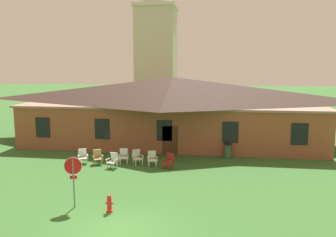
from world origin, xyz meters
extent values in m
plane|color=#336028|center=(0.00, 0.00, 0.00)|extent=(200.00, 200.00, 0.00)
cube|color=brown|center=(0.00, 17.14, 1.60)|extent=(23.23, 10.00, 3.20)
cube|color=#926D5E|center=(0.00, 17.14, 3.28)|extent=(23.69, 10.20, 0.16)
pyramid|color=black|center=(0.00, 17.14, 4.38)|extent=(24.16, 10.40, 2.04)
cube|color=black|center=(-9.29, 12.11, 1.76)|extent=(1.10, 0.06, 1.50)
cube|color=black|center=(-4.65, 12.11, 1.76)|extent=(1.10, 0.06, 1.50)
cube|color=black|center=(0.00, 12.11, 1.76)|extent=(1.10, 0.06, 1.50)
cube|color=black|center=(4.65, 12.11, 1.76)|extent=(1.10, 0.06, 1.50)
cube|color=black|center=(9.29, 12.11, 1.76)|extent=(1.10, 0.06, 1.50)
cube|color=#422819|center=(0.39, 12.11, 1.05)|extent=(1.10, 0.06, 2.10)
cube|color=beige|center=(-4.10, 32.19, 6.69)|extent=(4.80, 4.80, 13.38)
cube|color=silver|center=(-4.10, 32.19, 13.56)|extent=(5.18, 5.18, 0.36)
cylinder|color=slate|center=(-2.62, 2.14, 1.13)|extent=(0.07, 0.07, 2.27)
cylinder|color=white|center=(-2.63, 2.15, 1.94)|extent=(0.79, 0.19, 0.81)
cylinder|color=#B71414|center=(-2.62, 2.13, 1.94)|extent=(0.75, 0.18, 0.76)
cube|color=#B71414|center=(-2.62, 2.14, 1.42)|extent=(0.32, 0.09, 0.16)
cube|color=white|center=(-2.63, 2.15, 1.42)|extent=(0.34, 0.09, 0.18)
cube|color=white|center=(-4.62, 8.87, 0.18)|extent=(0.07, 0.07, 0.36)
cube|color=white|center=(-5.03, 8.66, 0.18)|extent=(0.07, 0.07, 0.36)
cube|color=white|center=(-4.82, 9.26, 0.18)|extent=(0.07, 0.07, 0.36)
cube|color=white|center=(-5.23, 9.05, 0.18)|extent=(0.07, 0.07, 0.36)
cube|color=white|center=(-4.93, 8.96, 0.39)|extent=(0.72, 0.71, 0.05)
cube|color=white|center=(-5.07, 9.24, 0.69)|extent=(0.54, 0.40, 0.54)
cube|color=white|center=(-4.66, 9.07, 0.58)|extent=(0.26, 0.45, 0.03)
cube|color=white|center=(-4.59, 8.93, 0.47)|extent=(0.05, 0.05, 0.22)
cube|color=white|center=(-5.18, 8.81, 0.58)|extent=(0.26, 0.45, 0.03)
cube|color=white|center=(-5.11, 8.67, 0.47)|extent=(0.05, 0.05, 0.22)
cube|color=tan|center=(-3.59, 8.85, 0.18)|extent=(0.07, 0.07, 0.36)
cube|color=tan|center=(-3.99, 8.64, 0.18)|extent=(0.07, 0.07, 0.36)
cube|color=tan|center=(-3.80, 9.24, 0.18)|extent=(0.07, 0.07, 0.36)
cube|color=tan|center=(-4.20, 9.03, 0.18)|extent=(0.07, 0.07, 0.36)
cube|color=tan|center=(-3.90, 8.94, 0.39)|extent=(0.72, 0.71, 0.05)
cube|color=tan|center=(-4.04, 9.21, 0.69)|extent=(0.54, 0.41, 0.54)
cube|color=tan|center=(-3.63, 9.06, 0.58)|extent=(0.28, 0.44, 0.03)
cube|color=tan|center=(-3.56, 8.92, 0.47)|extent=(0.05, 0.05, 0.22)
cube|color=tan|center=(-4.14, 8.78, 0.58)|extent=(0.28, 0.44, 0.03)
cube|color=tan|center=(-4.07, 8.64, 0.47)|extent=(0.05, 0.05, 0.22)
cube|color=white|center=(-2.57, 7.99, 0.18)|extent=(0.06, 0.06, 0.36)
cube|color=white|center=(-3.01, 8.10, 0.18)|extent=(0.06, 0.06, 0.36)
cube|color=white|center=(-2.46, 8.42, 0.18)|extent=(0.06, 0.06, 0.36)
cube|color=white|center=(-2.91, 8.53, 0.18)|extent=(0.06, 0.06, 0.36)
cube|color=white|center=(-2.74, 8.26, 0.39)|extent=(0.65, 0.63, 0.05)
cube|color=white|center=(-2.66, 8.56, 0.69)|extent=(0.54, 0.31, 0.54)
cube|color=white|center=(-2.46, 8.17, 0.58)|extent=(0.17, 0.47, 0.03)
cube|color=white|center=(-2.50, 8.02, 0.47)|extent=(0.05, 0.05, 0.22)
cube|color=white|center=(-3.03, 8.31, 0.58)|extent=(0.17, 0.47, 0.03)
cube|color=white|center=(-3.06, 8.15, 0.47)|extent=(0.05, 0.05, 0.22)
cube|color=silver|center=(-2.04, 9.27, 0.18)|extent=(0.06, 0.06, 0.36)
cube|color=silver|center=(-2.49, 9.17, 0.18)|extent=(0.06, 0.06, 0.36)
cube|color=silver|center=(-2.14, 9.70, 0.18)|extent=(0.06, 0.06, 0.36)
cube|color=silver|center=(-2.58, 9.60, 0.18)|extent=(0.06, 0.06, 0.36)
cube|color=silver|center=(-2.31, 9.43, 0.39)|extent=(0.64, 0.63, 0.05)
cube|color=silver|center=(-2.38, 9.74, 0.69)|extent=(0.54, 0.30, 0.54)
cube|color=silver|center=(-2.02, 9.48, 0.58)|extent=(0.16, 0.47, 0.03)
cube|color=silver|center=(-1.99, 9.32, 0.47)|extent=(0.05, 0.05, 0.22)
cube|color=silver|center=(-2.59, 9.35, 0.58)|extent=(0.16, 0.47, 0.03)
cube|color=silver|center=(-2.55, 9.19, 0.47)|extent=(0.05, 0.05, 0.22)
cube|color=silver|center=(-1.02, 9.26, 0.18)|extent=(0.07, 0.07, 0.36)
cube|color=silver|center=(-1.40, 9.00, 0.18)|extent=(0.07, 0.07, 0.36)
cube|color=silver|center=(-1.27, 9.63, 0.18)|extent=(0.07, 0.07, 0.36)
cube|color=silver|center=(-1.65, 9.37, 0.18)|extent=(0.07, 0.07, 0.36)
cube|color=silver|center=(-1.34, 9.31, 0.39)|extent=(0.74, 0.73, 0.05)
cube|color=silver|center=(-1.51, 9.57, 0.69)|extent=(0.53, 0.45, 0.54)
cube|color=silver|center=(-1.09, 9.46, 0.58)|extent=(0.31, 0.42, 0.03)
cube|color=silver|center=(-1.00, 9.33, 0.47)|extent=(0.06, 0.06, 0.22)
cube|color=silver|center=(-1.57, 9.13, 0.58)|extent=(0.31, 0.42, 0.03)
cube|color=silver|center=(-1.47, 9.00, 0.47)|extent=(0.06, 0.06, 0.22)
cube|color=silver|center=(-0.05, 8.92, 0.18)|extent=(0.06, 0.06, 0.36)
cube|color=silver|center=(-0.49, 8.80, 0.18)|extent=(0.06, 0.06, 0.36)
cube|color=silver|center=(-0.17, 9.35, 0.18)|extent=(0.06, 0.06, 0.36)
cube|color=silver|center=(-0.61, 9.22, 0.18)|extent=(0.06, 0.06, 0.36)
cube|color=silver|center=(-0.33, 9.07, 0.39)|extent=(0.66, 0.65, 0.05)
cube|color=silver|center=(-0.42, 9.37, 0.69)|extent=(0.55, 0.33, 0.54)
cube|color=silver|center=(-0.05, 9.13, 0.58)|extent=(0.19, 0.47, 0.03)
cube|color=silver|center=(0.00, 8.98, 0.47)|extent=(0.05, 0.05, 0.22)
cube|color=silver|center=(-0.61, 8.97, 0.58)|extent=(0.19, 0.47, 0.03)
cube|color=silver|center=(-0.56, 8.82, 0.47)|extent=(0.05, 0.05, 0.22)
cube|color=maroon|center=(0.84, 8.37, 0.18)|extent=(0.07, 0.07, 0.36)
cube|color=maroon|center=(0.43, 8.58, 0.18)|extent=(0.07, 0.07, 0.36)
cube|color=maroon|center=(1.04, 8.77, 0.18)|extent=(0.07, 0.07, 0.36)
cube|color=maroon|center=(0.62, 8.97, 0.18)|extent=(0.07, 0.07, 0.36)
cube|color=maroon|center=(0.73, 8.67, 0.39)|extent=(0.71, 0.70, 0.05)
cube|color=maroon|center=(0.87, 8.95, 0.69)|extent=(0.54, 0.40, 0.54)
cube|color=maroon|center=(0.98, 8.53, 0.58)|extent=(0.26, 0.45, 0.03)
cube|color=maroon|center=(0.91, 8.38, 0.47)|extent=(0.05, 0.05, 0.22)
cube|color=maroon|center=(0.46, 8.78, 0.58)|extent=(0.26, 0.45, 0.03)
cube|color=maroon|center=(0.39, 8.64, 0.47)|extent=(0.05, 0.05, 0.22)
cylinder|color=red|center=(-0.90, 1.86, 0.04)|extent=(0.28, 0.28, 0.08)
cylinder|color=red|center=(-0.90, 1.86, 0.36)|extent=(0.20, 0.20, 0.55)
sphere|color=red|center=(-0.90, 1.86, 0.69)|extent=(0.20, 0.20, 0.20)
cylinder|color=red|center=(-1.03, 1.86, 0.41)|extent=(0.10, 0.08, 0.08)
cylinder|color=red|center=(-0.77, 1.86, 0.41)|extent=(0.10, 0.08, 0.08)
cylinder|color=#335638|center=(4.49, 11.84, 0.45)|extent=(0.52, 0.52, 0.90)
cylinder|color=black|center=(4.49, 11.84, 0.94)|extent=(0.56, 0.56, 0.08)
camera|label=1|loc=(3.72, -12.23, 6.41)|focal=37.41mm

